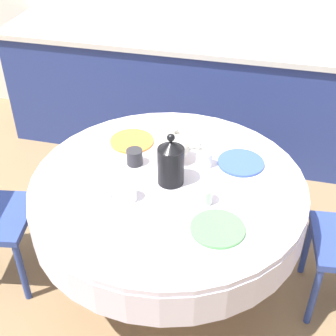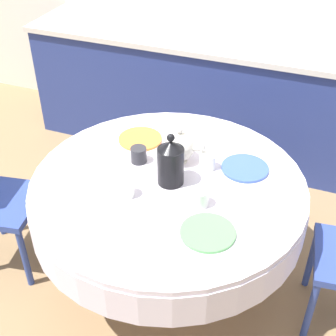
# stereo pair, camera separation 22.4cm
# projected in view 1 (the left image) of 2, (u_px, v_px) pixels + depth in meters

# --- Properties ---
(ground_plane) EXTENTS (12.00, 12.00, 0.00)m
(ground_plane) POSITION_uv_depth(u_px,v_px,m) (168.00, 280.00, 2.72)
(ground_plane) COLOR #8E704C
(kitchen_counter) EXTENTS (3.24, 0.64, 0.91)m
(kitchen_counter) POSITION_uv_depth(u_px,v_px,m) (214.00, 95.00, 3.60)
(kitchen_counter) COLOR navy
(kitchen_counter) RESTS_ON ground_plane
(dining_table) EXTENTS (1.37, 1.37, 0.73)m
(dining_table) POSITION_uv_depth(u_px,v_px,m) (168.00, 200.00, 2.36)
(dining_table) COLOR tan
(dining_table) RESTS_ON ground_plane
(plate_near_left) EXTENTS (0.24, 0.24, 0.01)m
(plate_near_left) POSITION_uv_depth(u_px,v_px,m) (86.00, 195.00, 2.19)
(plate_near_left) COLOR white
(plate_near_left) RESTS_ON dining_table
(cup_near_left) EXTENTS (0.08, 0.08, 0.08)m
(cup_near_left) POSITION_uv_depth(u_px,v_px,m) (128.00, 192.00, 2.16)
(cup_near_left) COLOR white
(cup_near_left) RESTS_ON dining_table
(plate_near_right) EXTENTS (0.24, 0.24, 0.01)m
(plate_near_right) POSITION_uv_depth(u_px,v_px,m) (218.00, 229.00, 2.01)
(plate_near_right) COLOR #5BA85B
(plate_near_right) RESTS_ON dining_table
(cup_near_right) EXTENTS (0.08, 0.08, 0.08)m
(cup_near_right) POSITION_uv_depth(u_px,v_px,m) (204.00, 195.00, 2.14)
(cup_near_right) COLOR white
(cup_near_right) RESTS_ON dining_table
(plate_far_left) EXTENTS (0.24, 0.24, 0.01)m
(plate_far_left) POSITION_uv_depth(u_px,v_px,m) (132.00, 141.00, 2.56)
(plate_far_left) COLOR orange
(plate_far_left) RESTS_ON dining_table
(cup_far_left) EXTENTS (0.08, 0.08, 0.08)m
(cup_far_left) POSITION_uv_depth(u_px,v_px,m) (135.00, 157.00, 2.38)
(cup_far_left) COLOR #28282D
(cup_far_left) RESTS_ON dining_table
(plate_far_right) EXTENTS (0.24, 0.24, 0.01)m
(plate_far_right) POSITION_uv_depth(u_px,v_px,m) (241.00, 163.00, 2.40)
(plate_far_right) COLOR #3856AD
(plate_far_right) RESTS_ON dining_table
(cup_far_right) EXTENTS (0.08, 0.08, 0.08)m
(cup_far_right) POSITION_uv_depth(u_px,v_px,m) (204.00, 159.00, 2.37)
(cup_far_right) COLOR white
(cup_far_right) RESTS_ON dining_table
(coffee_carafe) EXTENTS (0.13, 0.13, 0.27)m
(coffee_carafe) POSITION_uv_depth(u_px,v_px,m) (171.00, 163.00, 2.21)
(coffee_carafe) COLOR black
(coffee_carafe) RESTS_ON dining_table
(teapot) EXTENTS (0.21, 0.16, 0.20)m
(teapot) POSITION_uv_depth(u_px,v_px,m) (175.00, 146.00, 2.38)
(teapot) COLOR silver
(teapot) RESTS_ON dining_table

